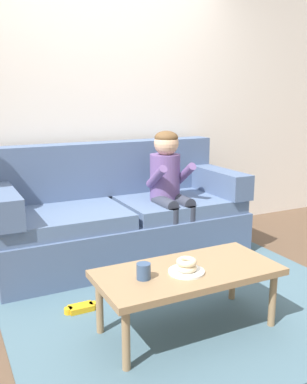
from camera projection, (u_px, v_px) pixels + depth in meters
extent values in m
plane|color=brown|center=(174.00, 293.00, 3.09)|extent=(10.00, 10.00, 0.00)
cube|color=silver|center=(102.00, 94.00, 3.99)|extent=(8.00, 0.10, 2.80)
cube|color=#476675|center=(192.00, 307.00, 2.87)|extent=(2.38, 1.84, 0.01)
cube|color=slate|center=(121.00, 237.00, 3.71)|extent=(2.13, 0.90, 0.38)
cube|color=slate|center=(61.00, 219.00, 3.37)|extent=(1.02, 0.74, 0.12)
cube|color=slate|center=(178.00, 204.00, 3.84)|extent=(1.02, 0.74, 0.12)
cube|color=slate|center=(105.00, 169.00, 3.89)|extent=(2.13, 0.20, 0.48)
cube|color=slate|center=(1.00, 203.00, 3.19)|extent=(0.20, 0.90, 0.22)
cube|color=slate|center=(215.00, 180.00, 4.03)|extent=(0.20, 0.90, 0.22)
cube|color=#937551|center=(188.00, 272.00, 2.51)|extent=(1.09, 0.52, 0.04)
cylinder|color=#937551|center=(126.00, 340.00, 2.17)|extent=(0.04, 0.04, 0.36)
cylinder|color=#937551|center=(272.00, 300.00, 2.59)|extent=(0.04, 0.04, 0.36)
cylinder|color=#937551|center=(100.00, 306.00, 2.52)|extent=(0.04, 0.04, 0.36)
cylinder|color=#937551|center=(233.00, 276.00, 2.94)|extent=(0.04, 0.04, 0.36)
cylinder|color=#664C84|center=(165.00, 177.00, 3.69)|extent=(0.26, 0.26, 0.40)
sphere|color=#DBAD89|center=(166.00, 143.00, 3.61)|extent=(0.21, 0.21, 0.21)
ellipsoid|color=brown|center=(166.00, 138.00, 3.60)|extent=(0.20, 0.20, 0.12)
cylinder|color=#333847|center=(165.00, 203.00, 3.57)|extent=(0.11, 0.30, 0.11)
cylinder|color=#333847|center=(173.00, 235.00, 3.49)|extent=(0.09, 0.09, 0.44)
cube|color=black|center=(176.00, 266.00, 3.50)|extent=(0.10, 0.20, 0.06)
cylinder|color=#664C84|center=(156.00, 177.00, 3.53)|extent=(0.07, 0.29, 0.23)
cylinder|color=#333847|center=(181.00, 201.00, 3.64)|extent=(0.11, 0.30, 0.11)
cylinder|color=#333847|center=(190.00, 232.00, 3.56)|extent=(0.09, 0.09, 0.44)
cube|color=black|center=(193.00, 262.00, 3.57)|extent=(0.10, 0.20, 0.06)
cylinder|color=#664C84|center=(185.00, 174.00, 3.65)|extent=(0.07, 0.29, 0.23)
cylinder|color=white|center=(186.00, 272.00, 2.46)|extent=(0.21, 0.21, 0.01)
torus|color=beige|center=(186.00, 268.00, 2.45)|extent=(0.13, 0.13, 0.04)
torus|color=beige|center=(186.00, 262.00, 2.44)|extent=(0.12, 0.12, 0.04)
cylinder|color=#334C72|center=(144.00, 271.00, 2.37)|extent=(0.08, 0.08, 0.09)
cube|color=gold|center=(81.00, 309.00, 2.81)|extent=(0.16, 0.09, 0.05)
cylinder|color=gold|center=(68.00, 312.00, 2.77)|extent=(0.06, 0.06, 0.05)
cylinder|color=gold|center=(93.00, 306.00, 2.84)|extent=(0.06, 0.06, 0.05)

